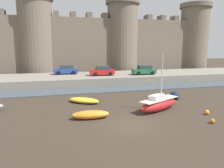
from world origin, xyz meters
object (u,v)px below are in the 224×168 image
(rowboat_foreground_right, at_px, (84,100))
(rowboat_near_channel_right, at_px, (175,95))
(rowboat_midflat_centre, at_px, (90,114))
(car_quay_centre_east, at_px, (144,70))
(mooring_buoy_near_channel, at_px, (207,112))
(sailboat_foreground_left, at_px, (159,104))
(mooring_buoy_off_centre, at_px, (212,121))
(car_quay_west, at_px, (66,70))
(car_quay_centre_west, at_px, (102,71))

(rowboat_foreground_right, bearing_deg, rowboat_near_channel_right, -1.33)
(rowboat_midflat_centre, height_order, car_quay_centre_east, car_quay_centre_east)
(rowboat_foreground_right, bearing_deg, mooring_buoy_near_channel, -34.09)
(rowboat_midflat_centre, bearing_deg, car_quay_centre_east, 54.72)
(car_quay_centre_east, bearing_deg, mooring_buoy_near_channel, -95.54)
(rowboat_near_channel_right, height_order, mooring_buoy_near_channel, rowboat_near_channel_right)
(rowboat_foreground_right, relative_size, sailboat_foreground_left, 0.68)
(mooring_buoy_off_centre, bearing_deg, sailboat_foreground_left, 120.37)
(car_quay_centre_east, distance_m, car_quay_west, 13.86)
(mooring_buoy_off_centre, relative_size, car_quay_centre_east, 0.09)
(rowboat_foreground_right, bearing_deg, car_quay_centre_east, 44.61)
(rowboat_near_channel_right, relative_size, car_quay_centre_east, 0.77)
(rowboat_midflat_centre, xyz_separation_m, car_quay_centre_west, (5.01, 18.22, 1.67))
(mooring_buoy_near_channel, bearing_deg, car_quay_centre_east, 84.46)
(mooring_buoy_off_centre, height_order, car_quay_west, car_quay_west)
(sailboat_foreground_left, height_order, car_quay_centre_west, sailboat_foreground_left)
(sailboat_foreground_left, xyz_separation_m, car_quay_west, (-7.73, 20.79, 1.38))
(rowboat_near_channel_right, relative_size, mooring_buoy_off_centre, 8.16)
(rowboat_midflat_centre, distance_m, mooring_buoy_near_channel, 10.66)
(rowboat_midflat_centre, distance_m, mooring_buoy_off_centre, 10.12)
(sailboat_foreground_left, height_order, mooring_buoy_near_channel, sailboat_foreground_left)
(mooring_buoy_off_centre, bearing_deg, rowboat_midflat_centre, 158.75)
(sailboat_foreground_left, distance_m, car_quay_west, 22.22)
(rowboat_foreground_right, distance_m, sailboat_foreground_left, 8.21)
(car_quay_centre_west, bearing_deg, sailboat_foreground_left, -83.97)
(rowboat_midflat_centre, xyz_separation_m, mooring_buoy_off_centre, (9.43, -3.67, -0.19))
(sailboat_foreground_left, bearing_deg, rowboat_near_channel_right, 45.48)
(rowboat_midflat_centre, relative_size, car_quay_centre_west, 0.80)
(car_quay_west, bearing_deg, car_quay_centre_east, -16.73)
(mooring_buoy_near_channel, bearing_deg, car_quay_west, 116.32)
(rowboat_near_channel_right, xyz_separation_m, car_quay_centre_west, (-6.25, 13.02, 1.71))
(mooring_buoy_off_centre, bearing_deg, car_quay_centre_east, 82.03)
(sailboat_foreground_left, xyz_separation_m, car_quay_centre_west, (-1.85, 17.50, 1.38))
(car_quay_west, relative_size, car_quay_centre_west, 1.00)
(rowboat_foreground_right, xyz_separation_m, car_quay_west, (-1.04, 16.06, 1.74))
(rowboat_midflat_centre, relative_size, rowboat_near_channel_right, 1.05)
(car_quay_centre_west, bearing_deg, car_quay_centre_east, -5.39)
(rowboat_foreground_right, bearing_deg, rowboat_midflat_centre, -91.72)
(rowboat_foreground_right, distance_m, car_quay_centre_east, 17.27)
(mooring_buoy_off_centre, xyz_separation_m, mooring_buoy_near_channel, (1.11, 2.10, 0.02))
(rowboat_near_channel_right, relative_size, car_quay_west, 0.77)
(rowboat_foreground_right, distance_m, rowboat_near_channel_right, 11.10)
(rowboat_near_channel_right, distance_m, mooring_buoy_near_channel, 6.81)
(rowboat_near_channel_right, xyz_separation_m, mooring_buoy_near_channel, (-0.71, -6.77, -0.13))
(mooring_buoy_off_centre, height_order, car_quay_centre_west, car_quay_centre_west)
(rowboat_near_channel_right, xyz_separation_m, car_quay_centre_east, (1.14, 12.33, 1.71))
(rowboat_foreground_right, height_order, rowboat_near_channel_right, rowboat_near_channel_right)
(rowboat_foreground_right, xyz_separation_m, mooring_buoy_near_channel, (10.38, -7.02, -0.09))
(car_quay_centre_east, relative_size, car_quay_centre_west, 1.00)
(rowboat_midflat_centre, xyz_separation_m, car_quay_centre_east, (12.40, 17.52, 1.67))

